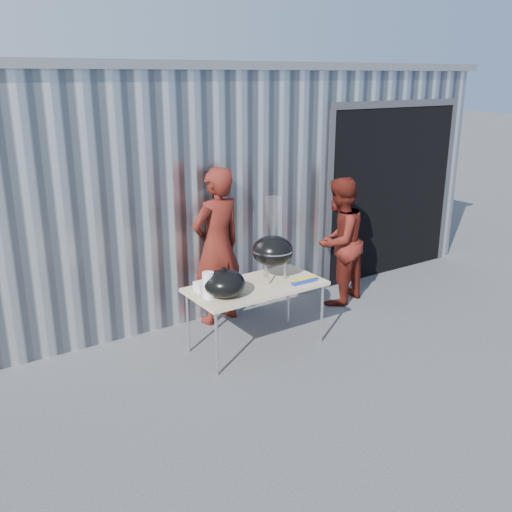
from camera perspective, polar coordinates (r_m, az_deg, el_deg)
ground at (r=6.00m, az=2.36°, el=-11.74°), size 80.00×80.00×0.00m
building at (r=9.77m, az=-9.22°, el=9.17°), size 8.20×6.20×3.10m
folding_table at (r=6.26m, az=-0.00°, el=-3.25°), size 1.50×0.75×0.75m
kettle_grill at (r=6.26m, az=1.68°, el=1.16°), size 0.46×0.46×0.94m
grill_lid at (r=5.89m, az=-3.20°, el=-2.76°), size 0.44×0.44×0.32m
paper_towels at (r=5.86m, az=-4.79°, el=-2.94°), size 0.12×0.12×0.28m
white_tub at (r=6.09m, az=-5.17°, el=-3.01°), size 0.20×0.15×0.10m
foil_box at (r=6.31m, az=4.85°, el=-2.45°), size 0.32×0.06×0.06m
person_cook at (r=6.91m, az=-3.91°, el=0.97°), size 0.77×0.57×1.93m
person_bystander at (r=7.60m, az=8.26°, el=1.46°), size 0.98×0.87×1.70m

